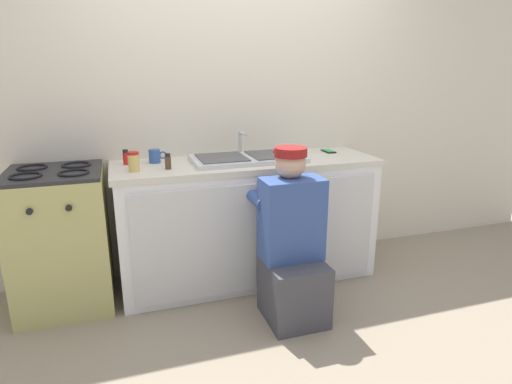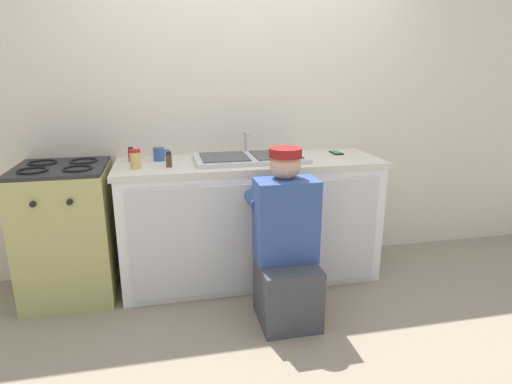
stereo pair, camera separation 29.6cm
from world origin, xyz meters
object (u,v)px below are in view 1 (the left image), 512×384
Objects in this scene: sink_double_basin at (247,158)px; spice_bottle_pepper at (168,162)px; coffee_mug at (155,156)px; condiment_jar at (134,162)px; spice_bottle_red at (126,157)px; plumber_person at (292,250)px; cell_phone at (328,151)px; stove_range at (62,239)px.

sink_double_basin is 0.59m from spice_bottle_pepper.
condiment_jar is at bearing -124.70° from coffee_mug.
spice_bottle_red is 0.35m from spice_bottle_pepper.
plumber_person is at bearing -80.68° from sink_double_basin.
coffee_mug is 1.20× the size of spice_bottle_red.
coffee_mug is (-0.64, 0.12, 0.03)m from sink_double_basin.
sink_double_basin is at bearing 99.32° from plumber_person.
condiment_jar is 1.53m from cell_phone.
sink_double_basin is at bearing 7.14° from condiment_jar.
sink_double_basin is 0.66m from coffee_mug.
cell_phone is (0.71, 0.11, -0.01)m from sink_double_basin.
condiment_jar is (-0.80, -0.10, 0.05)m from sink_double_basin.
plumber_person reaches higher than cell_phone.
coffee_mug is at bearing 134.92° from plumber_person.
stove_range is 7.54× the size of coffee_mug.
spice_bottle_red is at bearing 138.41° from spice_bottle_pepper.
cell_phone is (2.01, 0.11, 0.45)m from stove_range.
coffee_mug is (0.65, 0.13, 0.50)m from stove_range.
spice_bottle_pepper is (0.71, -0.10, 0.50)m from stove_range.
sink_double_basin reaches higher than coffee_mug.
stove_range is 9.04× the size of spice_bottle_pepper.
condiment_jar reaches higher than cell_phone.
condiment_jar is 0.22m from spice_bottle_pepper.
cell_phone is at bearing 8.98° from sink_double_basin.
sink_double_basin is 0.79m from plumber_person.
sink_double_basin reaches higher than cell_phone.
sink_double_basin reaches higher than spice_bottle_pepper.
sink_double_basin reaches higher than plumber_person.
spice_bottle_red reaches higher than stove_range.
sink_double_basin is 0.72m from cell_phone.
spice_bottle_pepper is at bearing 142.75° from plumber_person.
plumber_person reaches higher than coffee_mug.
sink_double_basin is 7.62× the size of spice_bottle_pepper.
condiment_jar is at bearing -11.14° from stove_range.
spice_bottle_pepper is at bearing -169.79° from sink_double_basin.
stove_range is 7.42× the size of condiment_jar.
sink_double_basin is 0.85m from spice_bottle_red.
spice_bottle_red is 0.75× the size of cell_phone.
spice_bottle_pepper is (0.26, -0.23, 0.00)m from spice_bottle_red.
spice_bottle_red and spice_bottle_pepper have the same top height.
spice_bottle_pepper is 0.75× the size of cell_phone.
cell_phone is (1.55, -0.01, -0.04)m from spice_bottle_red.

